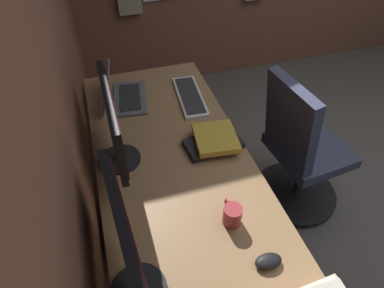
{
  "coord_description": "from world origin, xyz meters",
  "views": [
    {
      "loc": [
        -0.81,
        1.8,
        1.89
      ],
      "look_at": [
        0.14,
        1.51,
        0.95
      ],
      "focal_mm": 30.84,
      "sensor_mm": 36.0,
      "label": 1
    }
  ],
  "objects": [
    {
      "name": "monitor_secondary",
      "position": [
        -0.3,
        1.83,
        0.99
      ],
      "size": [
        0.54,
        0.2,
        0.45
      ],
      "color": "black",
      "rests_on": "desk"
    },
    {
      "name": "book_stack_near",
      "position": [
        0.32,
        1.33,
        0.76
      ],
      "size": [
        0.25,
        0.3,
        0.06
      ],
      "color": "black",
      "rests_on": "desk"
    },
    {
      "name": "office_chair",
      "position": [
        0.37,
        0.75,
        0.46
      ],
      "size": [
        0.56,
        0.57,
        0.97
      ],
      "color": "#383D56",
      "rests_on": "ground"
    },
    {
      "name": "drawer_pedestal",
      "position": [
        -0.0,
        1.59,
        0.35
      ],
      "size": [
        0.4,
        0.51,
        0.69
      ],
      "color": "#936D47",
      "rests_on": "ground"
    },
    {
      "name": "mouse_main",
      "position": [
        -0.34,
        1.36,
        0.75
      ],
      "size": [
        0.06,
        0.1,
        0.03
      ],
      "primitive_type": "ellipsoid",
      "color": "black",
      "rests_on": "desk"
    },
    {
      "name": "keyboard_main",
      "position": [
        0.76,
        1.33,
        0.74
      ],
      "size": [
        0.43,
        0.17,
        0.02
      ],
      "color": "silver",
      "rests_on": "desk"
    },
    {
      "name": "laptop_leftmost",
      "position": [
        0.86,
        1.73,
        0.78
      ],
      "size": [
        0.37,
        0.3,
        0.19
      ],
      "color": "#595B60",
      "rests_on": "desk"
    },
    {
      "name": "monitor_primary",
      "position": [
        0.36,
        1.81,
        0.96
      ],
      "size": [
        0.55,
        0.2,
        0.39
      ],
      "color": "black",
      "rests_on": "desk"
    },
    {
      "name": "wall_back",
      "position": [
        0.0,
        2.0,
        1.3
      ],
      "size": [
        4.81,
        0.1,
        2.6
      ],
      "primitive_type": "cube",
      "color": "brown",
      "rests_on": "ground"
    },
    {
      "name": "desk",
      "position": [
        0.14,
        1.56,
        0.67
      ],
      "size": [
        2.04,
        0.75,
        0.73
      ],
      "color": "#936D47",
      "rests_on": "ground"
    },
    {
      "name": "coffee_mug",
      "position": [
        -0.12,
        1.42,
        0.77
      ],
      "size": [
        0.12,
        0.08,
        0.09
      ],
      "color": "#A53338",
      "rests_on": "desk"
    }
  ]
}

